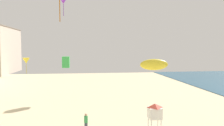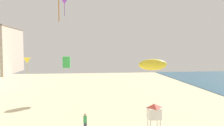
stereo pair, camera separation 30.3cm
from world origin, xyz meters
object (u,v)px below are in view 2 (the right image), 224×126
object	(u,v)px
kite_purple_delta	(64,1)
kite_flyer	(85,121)
kite_green_box	(67,62)
kite_yellow_delta	(27,61)
lifeguard_stand	(154,112)
kite_yellow_parafoil_2	(153,65)

from	to	relation	value
kite_purple_delta	kite_flyer	bearing A→B (deg)	-79.24
kite_green_box	kite_yellow_delta	bearing A→B (deg)	169.09
lifeguard_stand	kite_green_box	world-z (taller)	kite_green_box
kite_yellow_delta	kite_yellow_parafoil_2	bearing A→B (deg)	-50.46
kite_purple_delta	kite_green_box	bearing A→B (deg)	-82.63
kite_flyer	kite_yellow_delta	bearing A→B (deg)	8.52
kite_yellow_delta	kite_yellow_parafoil_2	xyz separation A→B (m)	(13.83, -16.76, 0.54)
lifeguard_stand	kite_flyer	bearing A→B (deg)	153.07
kite_green_box	lifeguard_stand	bearing A→B (deg)	-55.83
kite_flyer	lifeguard_stand	distance (m)	6.30
kite_flyer	kite_green_box	size ratio (longest dim) A/B	1.02
kite_flyer	kite_purple_delta	bearing A→B (deg)	-13.16
kite_green_box	kite_purple_delta	world-z (taller)	kite_purple_delta
kite_green_box	kite_yellow_parafoil_2	world-z (taller)	kite_yellow_parafoil_2
kite_yellow_parafoil_2	kite_purple_delta	xyz separation A→B (m)	(-8.91, 22.51, 9.48)
kite_flyer	kite_yellow_parafoil_2	bearing A→B (deg)	-145.70
kite_yellow_delta	kite_purple_delta	size ratio (longest dim) A/B	0.75
kite_green_box	kite_purple_delta	xyz separation A→B (m)	(-0.89, 6.88, 10.20)
kite_green_box	kite_purple_delta	distance (m)	12.33
kite_flyer	kite_green_box	bearing A→B (deg)	-11.31
kite_yellow_delta	kite_purple_delta	bearing A→B (deg)	49.45
kite_yellow_parafoil_2	kite_purple_delta	world-z (taller)	kite_purple_delta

